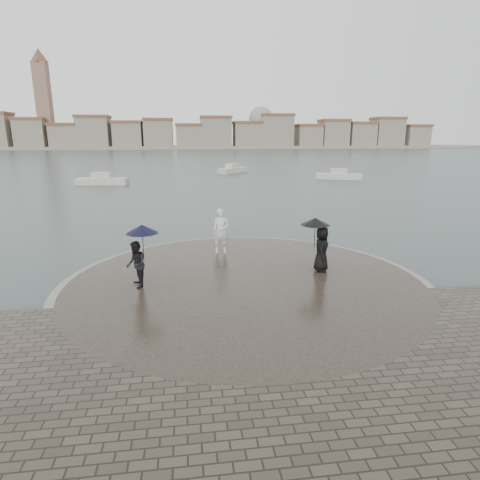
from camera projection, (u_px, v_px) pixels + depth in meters
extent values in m
plane|color=#2B3835|center=(265.00, 340.00, 10.35)|extent=(400.00, 400.00, 0.00)
cylinder|color=gray|center=(245.00, 286.00, 13.67)|extent=(12.50, 12.50, 0.32)
cylinder|color=#2D261E|center=(245.00, 285.00, 13.66)|extent=(11.90, 11.90, 0.36)
imported|color=silver|center=(221.00, 231.00, 16.65)|extent=(0.71, 0.50, 1.86)
imported|color=black|center=(136.00, 264.00, 12.87)|extent=(0.74, 0.86, 1.52)
cylinder|color=black|center=(143.00, 246.00, 12.85)|extent=(0.02, 0.02, 0.90)
cone|color=black|center=(142.00, 229.00, 12.72)|extent=(1.05, 1.05, 0.28)
imported|color=black|center=(322.00, 249.00, 14.42)|extent=(0.79, 0.94, 1.63)
cylinder|color=black|center=(315.00, 236.00, 14.36)|extent=(0.02, 0.02, 0.90)
cone|color=black|center=(315.00, 221.00, 14.23)|extent=(1.07, 1.07, 0.26)
cube|color=gray|center=(189.00, 147.00, 166.55)|extent=(260.00, 20.00, 1.20)
cube|color=gray|center=(33.00, 135.00, 154.67)|extent=(11.00, 10.00, 11.00)
cube|color=brown|center=(30.00, 119.00, 153.16)|extent=(11.60, 10.60, 1.00)
cube|color=gray|center=(65.00, 138.00, 156.47)|extent=(10.00, 10.00, 9.00)
cube|color=brown|center=(64.00, 124.00, 155.22)|extent=(10.60, 10.60, 1.00)
cube|color=gray|center=(94.00, 134.00, 157.52)|extent=(12.00, 10.00, 12.00)
cube|color=brown|center=(93.00, 117.00, 155.89)|extent=(12.60, 10.60, 1.00)
cube|color=gray|center=(128.00, 136.00, 159.46)|extent=(11.00, 10.00, 10.00)
cube|color=brown|center=(127.00, 122.00, 158.07)|extent=(11.60, 10.60, 1.00)
cube|color=gray|center=(159.00, 135.00, 160.89)|extent=(11.00, 10.00, 11.00)
cube|color=brown|center=(158.00, 120.00, 159.38)|extent=(11.60, 10.60, 1.00)
cube|color=gray|center=(189.00, 138.00, 162.69)|extent=(10.00, 10.00, 9.00)
cube|color=brown|center=(189.00, 125.00, 161.43)|extent=(10.60, 10.60, 1.00)
cube|color=gray|center=(216.00, 134.00, 163.74)|extent=(12.00, 10.00, 12.00)
cube|color=brown|center=(216.00, 117.00, 162.10)|extent=(12.60, 10.60, 1.00)
cube|color=gray|center=(247.00, 136.00, 165.67)|extent=(11.00, 10.00, 10.00)
cube|color=brown|center=(247.00, 123.00, 164.29)|extent=(11.60, 10.60, 1.00)
cube|color=gray|center=(276.00, 133.00, 166.85)|extent=(13.00, 10.00, 13.00)
cube|color=brown|center=(276.00, 115.00, 165.09)|extent=(13.60, 10.60, 1.00)
cube|color=gray|center=(308.00, 138.00, 169.17)|extent=(10.00, 10.00, 9.00)
cube|color=brown|center=(309.00, 125.00, 167.91)|extent=(10.60, 10.60, 1.00)
cube|color=gray|center=(333.00, 135.00, 170.34)|extent=(11.00, 10.00, 11.00)
cube|color=brown|center=(334.00, 120.00, 168.83)|extent=(11.60, 10.60, 1.00)
cube|color=gray|center=(360.00, 136.00, 172.02)|extent=(11.00, 10.00, 10.00)
cube|color=brown|center=(361.00, 123.00, 170.64)|extent=(11.60, 10.60, 1.00)
cube|color=gray|center=(386.00, 134.00, 173.32)|extent=(12.00, 10.00, 12.00)
cube|color=brown|center=(388.00, 118.00, 171.69)|extent=(12.60, 10.60, 1.00)
cube|color=gray|center=(414.00, 138.00, 175.38)|extent=(10.00, 10.00, 9.00)
cube|color=brown|center=(415.00, 126.00, 174.13)|extent=(10.60, 10.60, 1.00)
cube|color=#846654|center=(45.00, 107.00, 154.59)|extent=(5.00, 5.00, 32.00)
cone|color=brown|center=(38.00, 55.00, 149.94)|extent=(6.80, 6.80, 5.00)
sphere|color=gray|center=(261.00, 119.00, 166.61)|extent=(10.00, 10.00, 10.00)
cube|color=beige|center=(102.00, 182.00, 43.75)|extent=(5.67, 2.35, 0.90)
cube|color=beige|center=(102.00, 177.00, 43.60)|extent=(2.15, 1.47, 0.90)
cube|color=beige|center=(233.00, 171.00, 57.70)|extent=(4.87, 5.16, 0.90)
cube|color=beige|center=(233.00, 167.00, 57.55)|extent=(2.23, 2.29, 0.90)
cube|color=beige|center=(339.00, 177.00, 49.01)|extent=(5.67, 3.71, 0.90)
cube|color=beige|center=(339.00, 172.00, 48.86)|extent=(2.32, 1.91, 0.90)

